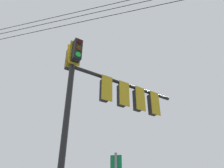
{
  "coord_description": "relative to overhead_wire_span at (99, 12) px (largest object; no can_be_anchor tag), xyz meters",
  "views": [
    {
      "loc": [
        -2.31,
        6.63,
        1.44
      ],
      "look_at": [
        -1.95,
        -1.04,
        6.21
      ],
      "focal_mm": 37.01,
      "sensor_mm": 36.0,
      "label": 1
    }
  ],
  "objects": [
    {
      "name": "overhead_wire_span",
      "position": [
        0.0,
        0.0,
        0.0
      ],
      "size": [
        20.6,
        5.35,
        1.45
      ],
      "color": "black"
    },
    {
      "name": "signal_mast_assembly",
      "position": [
        -0.13,
        -0.96,
        -3.51
      ],
      "size": [
        4.3,
        3.18,
        7.46
      ],
      "color": "black",
      "rests_on": "ground"
    }
  ]
}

